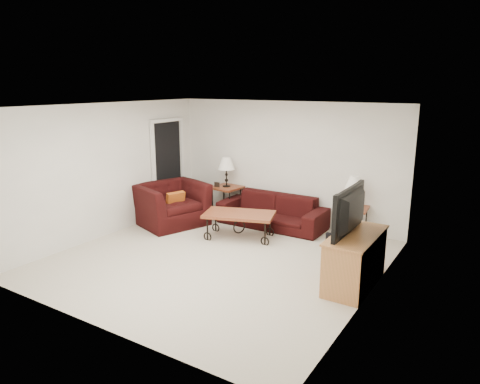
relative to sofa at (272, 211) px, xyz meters
name	(u,v)px	position (x,y,z in m)	size (l,w,h in m)	color
ground	(218,259)	(0.06, -2.02, -0.32)	(5.00, 5.00, 0.00)	beige
wall_back	(286,163)	(0.06, 0.48, 0.93)	(5.00, 0.02, 2.50)	silver
wall_front	(90,228)	(0.06, -4.52, 0.93)	(5.00, 0.02, 2.50)	silver
wall_left	(108,170)	(-2.44, -2.02, 0.93)	(0.02, 5.00, 2.50)	silver
wall_right	(374,209)	(2.56, -2.02, 0.93)	(0.02, 5.00, 2.50)	silver
ceiling	(216,106)	(0.06, -2.02, 2.18)	(5.00, 5.00, 0.00)	white
doorway	(168,168)	(-2.41, -0.37, 0.70)	(0.08, 0.94, 2.04)	black
sofa	(272,211)	(0.00, 0.00, 0.00)	(2.20, 0.86, 0.64)	black
side_table_left	(227,201)	(-1.22, 0.18, 0.00)	(0.59, 0.59, 0.64)	brown
side_table_right	(352,222)	(1.61, 0.18, -0.02)	(0.55, 0.55, 0.59)	brown
lamp_left	(226,172)	(-1.22, 0.18, 0.64)	(0.36, 0.36, 0.64)	black
lamp_right	(354,192)	(1.61, 0.18, 0.57)	(0.34, 0.34, 0.59)	black
photo_frame_left	(217,185)	(-1.37, 0.03, 0.38)	(0.13, 0.02, 0.11)	black
photo_frame_right	(358,208)	(1.76, 0.03, 0.32)	(0.12, 0.02, 0.10)	black
coffee_table	(239,225)	(-0.19, -0.95, -0.08)	(1.29, 0.70, 0.48)	brown
armchair	(171,204)	(-1.81, -0.98, 0.11)	(1.31, 1.15, 0.85)	black
throw_pillow	(175,201)	(-1.66, -1.03, 0.20)	(0.39, 0.10, 0.39)	#B05516
tv_stand	(355,260)	(2.29, -1.79, 0.07)	(0.54, 1.29, 0.78)	#C47949
television	(357,211)	(2.27, -1.79, 0.79)	(1.16, 0.15, 0.67)	black
backpack	(335,233)	(1.50, -0.41, -0.09)	(0.36, 0.28, 0.47)	black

